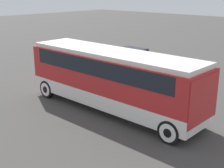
% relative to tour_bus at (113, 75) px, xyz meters
% --- Properties ---
extents(ground_plane, '(120.00, 120.00, 0.00)m').
position_rel_tour_bus_xyz_m(ground_plane, '(-0.10, 0.00, -1.92)').
color(ground_plane, '#423F3D').
extents(tour_bus, '(10.36, 2.65, 3.20)m').
position_rel_tour_bus_xyz_m(tour_bus, '(0.00, 0.00, 0.00)').
color(tour_bus, silver).
rests_on(tour_bus, ground_plane).
extents(parked_car_near, '(4.41, 1.94, 1.41)m').
position_rel_tour_bus_xyz_m(parked_car_near, '(-5.82, 8.76, -1.22)').
color(parked_car_near, maroon).
rests_on(parked_car_near, ground_plane).
extents(parked_car_mid, '(4.80, 1.94, 1.38)m').
position_rel_tour_bus_xyz_m(parked_car_mid, '(-5.74, 6.45, -1.23)').
color(parked_car_mid, '#7A6B5B').
rests_on(parked_car_mid, ground_plane).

